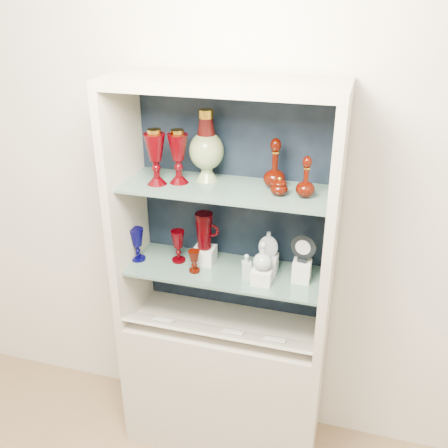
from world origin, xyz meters
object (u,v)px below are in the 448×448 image
(clear_round_decanter, at_px, (263,256))
(cameo_medallion, at_px, (303,248))
(ruby_decanter_a, at_px, (275,160))
(ruby_goblet_tall, at_px, (178,246))
(pedestal_lamp_left, at_px, (178,157))
(clear_square_bottle, at_px, (246,266))
(cobalt_goblet, at_px, (137,244))
(ruby_goblet_small, at_px, (194,261))
(enamel_urn, at_px, (206,146))
(pedestal_lamp_right, at_px, (156,157))
(flat_flask, at_px, (268,244))
(ruby_decanter_b, at_px, (306,176))
(lidded_bowl, at_px, (279,186))
(ruby_pitcher, at_px, (204,231))

(clear_round_decanter, xyz_separation_m, cameo_medallion, (0.17, 0.07, 0.03))
(ruby_decanter_a, relative_size, ruby_goblet_tall, 1.52)
(pedestal_lamp_left, bearing_deg, clear_square_bottle, -8.55)
(cobalt_goblet, bearing_deg, ruby_goblet_small, -6.20)
(enamel_urn, relative_size, clear_square_bottle, 2.55)
(enamel_urn, relative_size, cobalt_goblet, 1.91)
(pedestal_lamp_right, bearing_deg, cobalt_goblet, 171.86)
(pedestal_lamp_right, relative_size, flat_flask, 2.00)
(ruby_goblet_tall, xyz_separation_m, cameo_medallion, (0.60, -0.01, 0.09))
(pedestal_lamp_left, relative_size, flat_flask, 1.94)
(ruby_decanter_b, height_order, clear_square_bottle, ruby_decanter_b)
(cameo_medallion, bearing_deg, lidded_bowl, -158.11)
(ruby_decanter_b, bearing_deg, cameo_medallion, 64.59)
(cameo_medallion, bearing_deg, ruby_pitcher, -176.34)
(clear_round_decanter, bearing_deg, enamel_urn, 156.05)
(ruby_pitcher, bearing_deg, clear_round_decanter, -15.79)
(ruby_goblet_small, xyz_separation_m, flat_flask, (0.33, 0.09, 0.10))
(enamel_urn, distance_m, cameo_medallion, 0.63)
(cobalt_goblet, height_order, clear_square_bottle, cobalt_goblet)
(pedestal_lamp_left, height_order, pedestal_lamp_right, pedestal_lamp_right)
(lidded_bowl, relative_size, ruby_goblet_tall, 0.52)
(ruby_decanter_a, height_order, cameo_medallion, ruby_decanter_a)
(ruby_goblet_tall, xyz_separation_m, ruby_goblet_small, (0.11, -0.07, -0.03))
(clear_square_bottle, xyz_separation_m, cameo_medallion, (0.25, 0.05, 0.10))
(enamel_urn, bearing_deg, cameo_medallion, -7.97)
(pedestal_lamp_left, xyz_separation_m, ruby_decanter_b, (0.57, -0.02, -0.03))
(ruby_decanter_b, bearing_deg, flat_flask, 163.48)
(lidded_bowl, relative_size, ruby_goblet_small, 0.77)
(pedestal_lamp_left, bearing_deg, clear_round_decanter, -8.99)
(ruby_decanter_b, bearing_deg, clear_square_bottle, -171.81)
(pedestal_lamp_right, bearing_deg, ruby_goblet_tall, 43.63)
(enamel_urn, relative_size, ruby_goblet_tall, 1.96)
(cameo_medallion, bearing_deg, enamel_urn, -179.70)
(lidded_bowl, bearing_deg, enamel_urn, 165.01)
(ruby_pitcher, relative_size, clear_round_decanter, 1.38)
(lidded_bowl, relative_size, flat_flask, 0.68)
(ruby_goblet_tall, bearing_deg, pedestal_lamp_left, -32.86)
(enamel_urn, distance_m, flat_flask, 0.53)
(cobalt_goblet, bearing_deg, enamel_urn, 15.63)
(cobalt_goblet, bearing_deg, cameo_medallion, 1.97)
(pedestal_lamp_right, height_order, ruby_goblet_small, pedestal_lamp_right)
(clear_round_decanter, bearing_deg, ruby_decanter_b, 17.04)
(ruby_goblet_small, distance_m, clear_round_decanter, 0.34)
(cobalt_goblet, relative_size, flat_flask, 1.35)
(pedestal_lamp_left, xyz_separation_m, cameo_medallion, (0.58, 0.00, -0.37))
(ruby_goblet_small, height_order, cameo_medallion, cameo_medallion)
(pedestal_lamp_right, relative_size, ruby_decanter_b, 1.32)
(ruby_decanter_a, height_order, lidded_bowl, ruby_decanter_a)
(ruby_decanter_a, bearing_deg, enamel_urn, 178.08)
(ruby_decanter_a, relative_size, lidded_bowl, 2.94)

